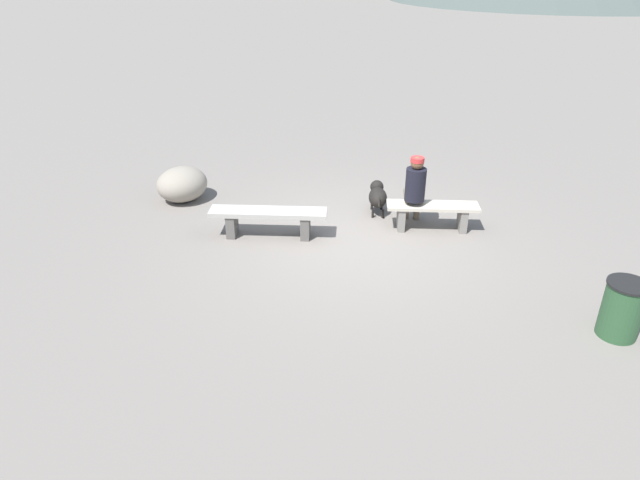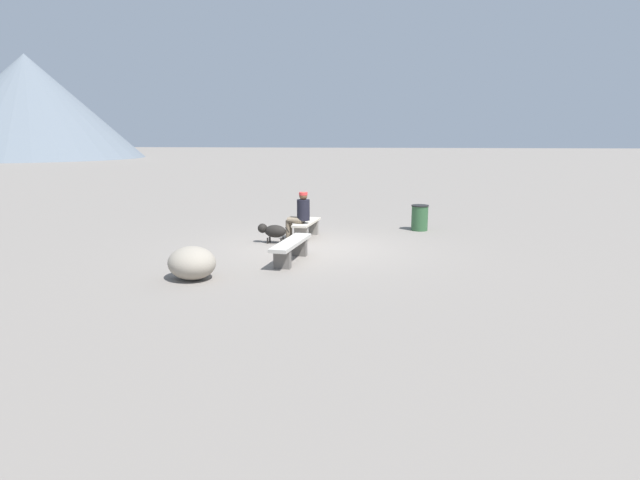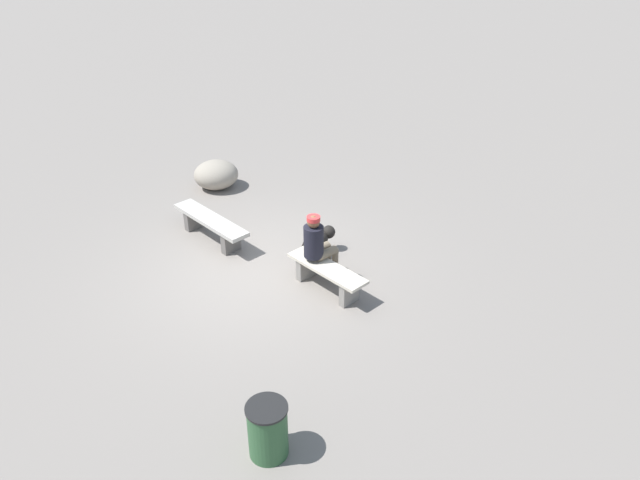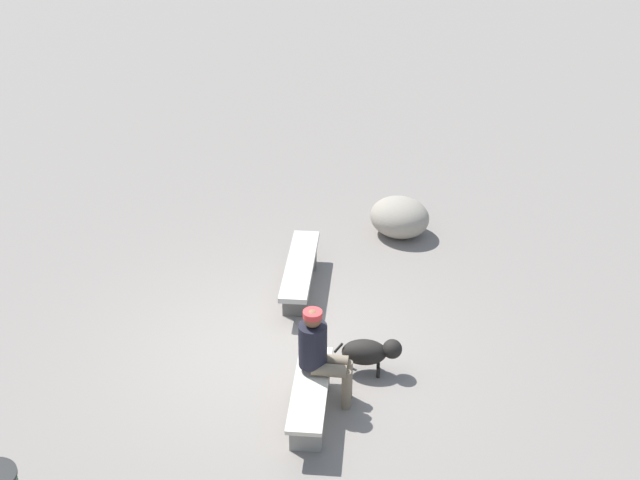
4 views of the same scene
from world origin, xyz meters
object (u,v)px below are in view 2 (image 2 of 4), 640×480
bench_left (291,247)px  bench_right (307,226)px  dog (273,231)px  boulder (192,263)px  seated_person (300,212)px  trash_bin (420,218)px

bench_left → bench_right: bearing=8.7°
dog → boulder: boulder is taller
bench_right → seated_person: size_ratio=1.23×
bench_left → boulder: (-1.60, 1.64, -0.01)m
trash_bin → boulder: size_ratio=0.76×
bench_left → seated_person: (2.43, 0.17, 0.40)m
seated_person → bench_right: bearing=-12.7°
bench_left → boulder: 2.29m
boulder → trash_bin: bearing=-38.7°
bench_right → boulder: boulder is taller
bench_left → trash_bin: bearing=-27.8°
boulder → bench_right: bearing=-20.3°
bench_right → boulder: (-4.32, 1.60, 0.01)m
dog → trash_bin: 4.47m
bench_right → boulder: 4.61m
dog → trash_bin: (2.29, -3.83, 0.05)m
seated_person → boulder: size_ratio=1.30×
seated_person → boulder: seated_person is taller
bench_right → dog: size_ratio=1.86×
dog → bench_left: bearing=119.0°
trash_bin → boulder: (-5.82, 4.67, -0.05)m
seated_person → dog: (-0.49, 0.63, -0.41)m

